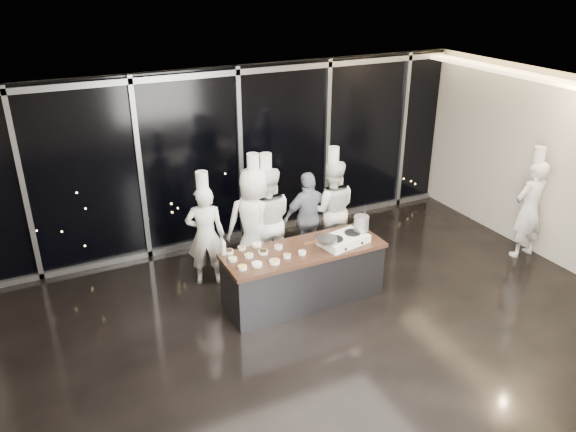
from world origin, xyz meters
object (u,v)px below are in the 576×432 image
Objects in this scene: demo_counter at (303,275)px; guest at (309,218)px; chef_side at (529,208)px; chef_right at (332,209)px; frying_pan at (327,239)px; stock_pot at (361,223)px; stove at (344,240)px; chef_center at (267,220)px; chef_left at (255,222)px; chef_far_left at (206,234)px.

guest is (0.68, 1.12, 0.36)m from demo_counter.
chef_side is at bearing -5.44° from demo_counter.
chef_right and chef_side have the same top height.
stock_pot is (0.67, 0.10, 0.09)m from frying_pan.
chef_center reaches higher than stove.
frying_pan is at bearing 178.47° from stove.
guest is (0.39, 1.29, -0.25)m from frying_pan.
chef_center is at bearing 109.62° from stove.
chef_left is at bearing 18.61° from chef_center.
guest reaches higher than frying_pan.
guest is at bearing 22.53° from chef_right.
demo_counter is at bearing 154.42° from chef_far_left.
stove is 0.39× the size of chef_right.
stove is 0.38× the size of chef_left.
stock_pot is 1.75m from chef_left.
chef_left is (-0.95, 1.22, -0.02)m from stove.
chef_left reaches higher than stock_pot.
chef_side is (4.20, -0.40, 0.46)m from demo_counter.
frying_pan is (-0.33, -0.06, 0.10)m from stove.
chef_center is (-0.40, 1.29, -0.14)m from frying_pan.
stock_pot is 0.11× the size of chef_left.
chef_left is 4.77m from chef_side.
demo_counter is 4.24m from chef_side.
chef_center reaches higher than demo_counter.
stock_pot is at bearing -7.58° from chef_side.
stock_pot is 0.11× the size of chef_center.
stove is at bearing 140.04° from chef_left.
chef_far_left is 0.83m from chef_left.
guest is 0.81× the size of chef_side.
chef_center is 1.23m from chef_right.
chef_right reaches higher than stove.
chef_right is (0.17, 1.18, -0.25)m from stock_pot.
chef_right reaches higher than stock_pot.
stock_pot is at bearing 169.47° from chef_far_left.
chef_side is at bearing -15.60° from stove.
chef_right is at bearing 178.83° from guest.
chef_center reaches higher than chef_side.
chef_center reaches higher than chef_far_left.
stove is 1.24m from guest.
chef_far_left is at bearing 149.48° from stock_pot.
chef_left reaches higher than chef_center.
demo_counter is 1.25m from chef_left.
stove is 0.39m from stock_pot.
chef_far_left reaches higher than demo_counter.
guest is at bearing 76.36° from stove.
demo_counter is 3.11× the size of stove.
chef_side reaches higher than frying_pan.
chef_left is 1.01m from guest.
chef_side reaches higher than stove.
chef_center reaches higher than chef_right.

